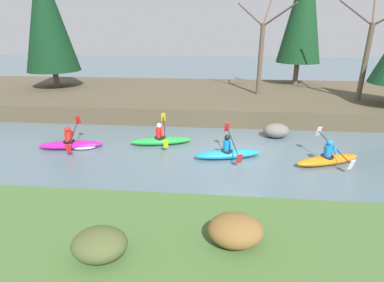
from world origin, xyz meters
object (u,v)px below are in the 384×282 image
(kayaker_trailing, at_px, (161,140))
(kayaker_far_back, at_px, (74,144))
(kayaker_middle, at_px, (228,153))
(kayaker_lead, at_px, (328,159))
(boulder_midstream, at_px, (276,131))

(kayaker_trailing, relative_size, kayaker_far_back, 1.00)
(kayaker_middle, bearing_deg, kayaker_trailing, 143.43)
(kayaker_trailing, bearing_deg, kayaker_middle, -35.65)
(kayaker_middle, distance_m, kayaker_far_back, 6.68)
(kayaker_lead, xyz_separation_m, boulder_midstream, (-1.49, 2.87, 0.12))
(kayaker_middle, relative_size, kayaker_far_back, 1.00)
(kayaker_middle, xyz_separation_m, boulder_midstream, (2.32, 2.66, 0.12))
(boulder_midstream, bearing_deg, kayaker_lead, -62.54)
(kayaker_trailing, xyz_separation_m, boulder_midstream, (5.28, 1.41, 0.12))
(boulder_midstream, bearing_deg, kayaker_middle, -131.06)
(kayaker_lead, relative_size, kayaker_far_back, 0.98)
(kayaker_lead, xyz_separation_m, kayaker_middle, (-3.81, 0.21, 0.00))
(kayaker_trailing, bearing_deg, kayaker_lead, -24.96)
(kayaker_middle, height_order, boulder_midstream, kayaker_middle)
(kayaker_trailing, distance_m, kayaker_far_back, 3.80)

